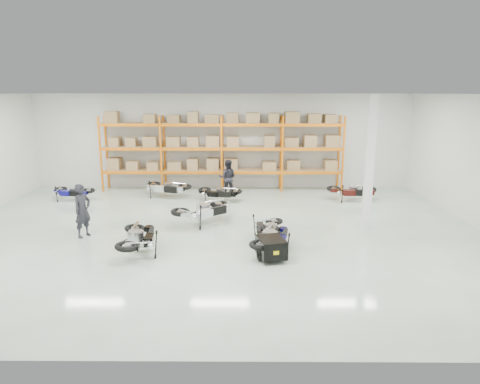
{
  "coord_description": "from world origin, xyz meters",
  "views": [
    {
      "loc": [
        0.98,
        -13.56,
        4.58
      ],
      "look_at": [
        0.88,
        1.24,
        1.1
      ],
      "focal_mm": 32.0,
      "sensor_mm": 36.0,
      "label": 1
    }
  ],
  "objects_px": {
    "trailer": "(271,248)",
    "moto_back_c": "(219,190)",
    "moto_silver_left": "(204,206)",
    "moto_black_far_left": "(139,233)",
    "moto_blue_centre": "(273,234)",
    "moto_back_d": "(353,188)",
    "moto_back_a": "(72,189)",
    "person_back": "(228,178)",
    "moto_back_b": "(166,184)",
    "moto_touring_right": "(268,225)",
    "person_left": "(83,211)"
  },
  "relations": [
    {
      "from": "moto_black_far_left",
      "to": "moto_touring_right",
      "type": "xyz_separation_m",
      "value": [
        3.79,
        1.05,
        -0.08
      ]
    },
    {
      "from": "moto_black_far_left",
      "to": "moto_back_c",
      "type": "bearing_deg",
      "value": -113.96
    },
    {
      "from": "moto_black_far_left",
      "to": "moto_touring_right",
      "type": "relative_size",
      "value": 1.16
    },
    {
      "from": "trailer",
      "to": "moto_back_c",
      "type": "xyz_separation_m",
      "value": [
        -1.82,
        6.53,
        0.15
      ]
    },
    {
      "from": "moto_blue_centre",
      "to": "person_left",
      "type": "bearing_deg",
      "value": 1.16
    },
    {
      "from": "moto_touring_right",
      "to": "person_back",
      "type": "relative_size",
      "value": 1.0
    },
    {
      "from": "moto_black_far_left",
      "to": "moto_back_a",
      "type": "height_order",
      "value": "moto_black_far_left"
    },
    {
      "from": "moto_back_c",
      "to": "person_back",
      "type": "relative_size",
      "value": 1.01
    },
    {
      "from": "moto_back_a",
      "to": "person_back",
      "type": "height_order",
      "value": "person_back"
    },
    {
      "from": "person_back",
      "to": "person_left",
      "type": "bearing_deg",
      "value": 56.03
    },
    {
      "from": "moto_blue_centre",
      "to": "person_left",
      "type": "distance_m",
      "value": 6.17
    },
    {
      "from": "moto_touring_right",
      "to": "moto_back_c",
      "type": "height_order",
      "value": "moto_back_c"
    },
    {
      "from": "person_back",
      "to": "moto_silver_left",
      "type": "bearing_deg",
      "value": 84.82
    },
    {
      "from": "trailer",
      "to": "moto_back_c",
      "type": "height_order",
      "value": "moto_back_c"
    },
    {
      "from": "moto_back_b",
      "to": "person_left",
      "type": "height_order",
      "value": "person_left"
    },
    {
      "from": "moto_touring_right",
      "to": "trailer",
      "type": "relative_size",
      "value": 1.08
    },
    {
      "from": "moto_back_a",
      "to": "moto_silver_left",
      "type": "bearing_deg",
      "value": -106.96
    },
    {
      "from": "moto_black_far_left",
      "to": "moto_back_b",
      "type": "distance_m",
      "value": 6.75
    },
    {
      "from": "trailer",
      "to": "moto_silver_left",
      "type": "bearing_deg",
      "value": 108.36
    },
    {
      "from": "moto_black_far_left",
      "to": "person_left",
      "type": "distance_m",
      "value": 2.56
    },
    {
      "from": "moto_touring_right",
      "to": "moto_back_b",
      "type": "xyz_separation_m",
      "value": [
        -4.19,
        5.69,
        0.07
      ]
    },
    {
      "from": "moto_back_c",
      "to": "person_left",
      "type": "relative_size",
      "value": 0.95
    },
    {
      "from": "moto_blue_centre",
      "to": "moto_back_d",
      "type": "relative_size",
      "value": 1.01
    },
    {
      "from": "moto_back_a",
      "to": "trailer",
      "type": "bearing_deg",
      "value": -117.74
    },
    {
      "from": "moto_blue_centre",
      "to": "moto_back_c",
      "type": "distance_m",
      "value": 6.23
    },
    {
      "from": "moto_back_c",
      "to": "moto_blue_centre",
      "type": "bearing_deg",
      "value": -150.32
    },
    {
      "from": "moto_silver_left",
      "to": "trailer",
      "type": "height_order",
      "value": "moto_silver_left"
    },
    {
      "from": "moto_back_d",
      "to": "person_back",
      "type": "xyz_separation_m",
      "value": [
        -5.39,
        0.91,
        0.26
      ]
    },
    {
      "from": "moto_silver_left",
      "to": "moto_black_far_left",
      "type": "distance_m",
      "value": 3.31
    },
    {
      "from": "trailer",
      "to": "moto_back_d",
      "type": "xyz_separation_m",
      "value": [
        3.92,
        6.7,
        0.19
      ]
    },
    {
      "from": "moto_back_a",
      "to": "person_back",
      "type": "bearing_deg",
      "value": -70.53
    },
    {
      "from": "trailer",
      "to": "moto_touring_right",
      "type": "bearing_deg",
      "value": 76.05
    },
    {
      "from": "moto_back_c",
      "to": "moto_back_a",
      "type": "bearing_deg",
      "value": 100.49
    },
    {
      "from": "moto_silver_left",
      "to": "moto_touring_right",
      "type": "relative_size",
      "value": 1.22
    },
    {
      "from": "moto_silver_left",
      "to": "moto_back_d",
      "type": "distance_m",
      "value": 6.91
    },
    {
      "from": "person_back",
      "to": "trailer",
      "type": "bearing_deg",
      "value": 105.09
    },
    {
      "from": "moto_blue_centre",
      "to": "moto_back_a",
      "type": "xyz_separation_m",
      "value": [
        -8.25,
        6.08,
        -0.07
      ]
    },
    {
      "from": "moto_back_d",
      "to": "person_back",
      "type": "relative_size",
      "value": 1.11
    },
    {
      "from": "moto_blue_centre",
      "to": "trailer",
      "type": "distance_m",
      "value": 0.63
    },
    {
      "from": "moto_back_d",
      "to": "moto_back_b",
      "type": "bearing_deg",
      "value": 89.21
    },
    {
      "from": "trailer",
      "to": "moto_back_d",
      "type": "relative_size",
      "value": 0.84
    },
    {
      "from": "moto_back_b",
      "to": "person_left",
      "type": "bearing_deg",
      "value": -178.66
    },
    {
      "from": "moto_touring_right",
      "to": "moto_back_b",
      "type": "distance_m",
      "value": 7.07
    },
    {
      "from": "moto_black_far_left",
      "to": "moto_back_a",
      "type": "bearing_deg",
      "value": -60.25
    },
    {
      "from": "moto_blue_centre",
      "to": "moto_black_far_left",
      "type": "height_order",
      "value": "moto_black_far_left"
    },
    {
      "from": "trailer",
      "to": "moto_back_b",
      "type": "relative_size",
      "value": 0.81
    },
    {
      "from": "moto_back_b",
      "to": "moto_back_c",
      "type": "height_order",
      "value": "moto_back_b"
    },
    {
      "from": "moto_touring_right",
      "to": "moto_back_c",
      "type": "bearing_deg",
      "value": 114.88
    },
    {
      "from": "moto_touring_right",
      "to": "person_left",
      "type": "distance_m",
      "value": 5.95
    },
    {
      "from": "moto_touring_right",
      "to": "trailer",
      "type": "xyz_separation_m",
      "value": [
        -0.0,
        -1.6,
        -0.14
      ]
    }
  ]
}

